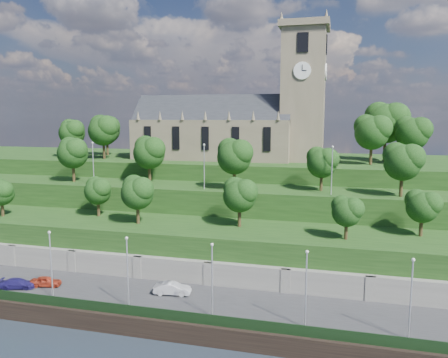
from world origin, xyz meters
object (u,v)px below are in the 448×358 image
(church, at_px, (237,122))
(car_left, at_px, (46,281))
(car_middle, at_px, (172,289))
(car_right, at_px, (18,283))

(church, relative_size, car_left, 10.11)
(car_middle, bearing_deg, church, -6.99)
(car_left, height_order, car_middle, car_middle)
(church, relative_size, car_middle, 8.51)
(car_right, bearing_deg, car_middle, -97.51)
(church, height_order, car_middle, church)
(church, relative_size, car_right, 8.88)
(church, xyz_separation_m, car_left, (-15.97, -40.46, -19.87))
(church, height_order, car_right, church)
(church, distance_m, car_middle, 43.59)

